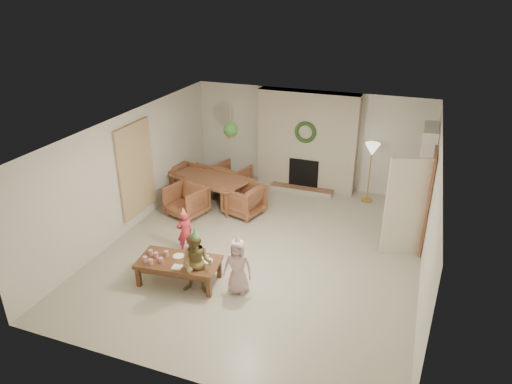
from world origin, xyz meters
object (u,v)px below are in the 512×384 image
at_px(dining_chair_far, 232,178).
at_px(coffee_table_top, 179,262).
at_px(dining_table, 210,190).
at_px(dining_chair_left, 186,181).
at_px(dining_chair_near, 187,201).
at_px(child_red, 185,232).
at_px(child_pink, 238,266).
at_px(dining_chair_right, 244,200).
at_px(child_plaid, 197,264).

bearing_deg(dining_chair_far, coffee_table_top, 115.55).
xyz_separation_m(dining_table, dining_chair_left, (-0.78, 0.23, 0.03)).
distance_m(dining_table, dining_chair_left, 0.82).
distance_m(dining_chair_near, dining_chair_left, 1.15).
bearing_deg(dining_chair_left, dining_chair_near, -135.00).
height_order(child_red, child_pink, child_pink).
distance_m(dining_chair_right, child_pink, 2.93).
distance_m(dining_chair_near, dining_chair_far, 1.63).
xyz_separation_m(dining_chair_far, dining_chair_left, (-1.01, -0.56, 0.00)).
relative_size(dining_table, child_red, 2.16).
bearing_deg(dining_chair_right, child_pink, 35.79).
height_order(dining_table, coffee_table_top, dining_table).
height_order(dining_table, child_plaid, child_plaid).
xyz_separation_m(dining_chair_near, dining_chair_right, (1.21, 0.50, 0.00)).
xyz_separation_m(child_plaid, child_pink, (0.64, 0.25, -0.06)).
xyz_separation_m(dining_chair_near, child_pink, (2.19, -2.26, 0.15)).
distance_m(dining_table, child_red, 2.24).
bearing_deg(dining_chair_right, dining_chair_far, -128.66).
height_order(coffee_table_top, child_plaid, child_plaid).
relative_size(dining_table, coffee_table_top, 1.29).
distance_m(dining_chair_near, child_red, 1.58).
height_order(dining_table, dining_chair_left, dining_chair_left).
height_order(dining_chair_near, coffee_table_top, dining_chair_near).
relative_size(dining_chair_right, child_plaid, 0.70).
bearing_deg(child_pink, child_red, 143.34).
bearing_deg(coffee_table_top, dining_chair_right, 81.32).
height_order(dining_chair_near, dining_chair_left, same).
height_order(dining_chair_near, dining_chair_right, same).
bearing_deg(dining_chair_far, child_red, 111.13).
xyz_separation_m(dining_table, coffee_table_top, (0.87, -3.14, 0.08)).
relative_size(child_plaid, child_pink, 1.11).
bearing_deg(child_plaid, child_pink, 11.84).
bearing_deg(dining_chair_left, child_plaid, -132.90).
bearing_deg(dining_chair_right, coffee_table_top, 14.07).
bearing_deg(dining_table, child_plaid, -51.92).
bearing_deg(child_pink, coffee_table_top, 178.62).
relative_size(coffee_table_top, child_pink, 1.41).
height_order(dining_chair_far, coffee_table_top, dining_chair_far).
relative_size(coffee_table_top, child_plaid, 1.26).
bearing_deg(dining_table, child_red, -61.32).
relative_size(dining_chair_far, dining_chair_right, 1.00).
bearing_deg(dining_table, dining_chair_far, 90.00).
bearing_deg(child_red, dining_table, -118.91).
bearing_deg(coffee_table_top, dining_table, 99.00).
relative_size(dining_table, child_pink, 1.82).
relative_size(dining_chair_left, child_red, 0.92).
distance_m(dining_chair_right, child_plaid, 3.03).
height_order(dining_chair_left, child_plaid, child_plaid).
bearing_deg(dining_table, dining_chair_right, 0.00).
distance_m(dining_chair_right, child_red, 1.97).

